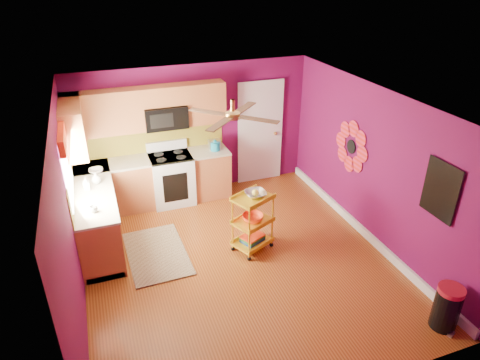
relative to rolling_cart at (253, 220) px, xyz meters
name	(u,v)px	position (x,y,z in m)	size (l,w,h in m)	color
ground	(238,261)	(-0.33, -0.23, -0.54)	(5.00, 5.00, 0.00)	brown
room_envelope	(240,165)	(-0.30, -0.23, 1.09)	(4.54, 5.04, 2.52)	#630B45
lower_cabinets	(131,196)	(-1.68, 1.59, -0.11)	(2.81, 2.31, 0.94)	#9B4F2A
electric_range	(172,178)	(-0.88, 1.94, -0.06)	(0.76, 0.66, 1.13)	white
upper_cabinetry	(126,115)	(-1.57, 1.94, 1.26)	(2.80, 2.30, 1.26)	#9B4F2A
left_window	(65,151)	(-2.55, 0.82, 1.19)	(0.08, 1.35, 1.08)	white
panel_door	(260,133)	(1.02, 2.24, 0.48)	(0.95, 0.11, 2.15)	white
right_wall_art	(387,164)	(1.90, -0.57, 0.90)	(0.04, 2.74, 1.04)	black
ceiling_fan	(233,115)	(-0.33, -0.03, 1.75)	(1.01, 1.01, 0.26)	#BF8C3F
shag_rug	(157,253)	(-1.48, 0.37, -0.53)	(0.89, 1.44, 0.02)	#321F10
rolling_cart	(253,220)	(0.00, 0.00, 0.00)	(0.71, 0.63, 1.06)	gold
trash_can	(447,307)	(1.66, -2.35, -0.24)	(0.42, 0.42, 0.62)	black
teal_kettle	(215,146)	(-0.02, 1.92, 0.48)	(0.18, 0.18, 0.21)	teal
toaster	(214,144)	(-0.01, 1.99, 0.49)	(0.22, 0.15, 0.18)	beige
soap_bottle_a	(86,184)	(-2.36, 1.11, 0.50)	(0.10, 0.10, 0.21)	#EA3F72
soap_bottle_b	(96,178)	(-2.20, 1.28, 0.49)	(0.15, 0.15, 0.19)	white
counter_dish	(96,171)	(-2.19, 1.71, 0.43)	(0.24, 0.24, 0.06)	white
counter_cup	(93,209)	(-2.29, 0.38, 0.44)	(0.12, 0.12, 0.09)	white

